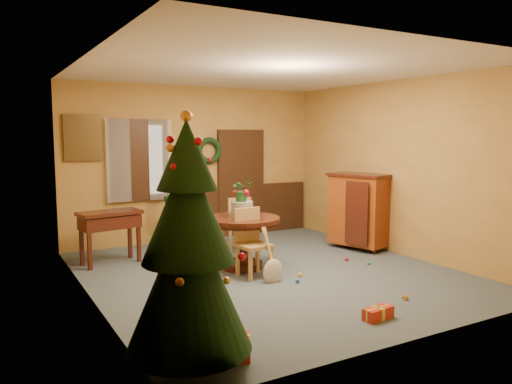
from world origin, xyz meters
TOP-DOWN VIEW (x-y plane):
  - room_envelope at (0.21, 2.70)m, footprint 5.50×5.50m
  - dining_table at (-0.23, 0.42)m, footprint 1.13×1.13m
  - urn at (-0.23, 0.42)m, footprint 0.33×0.33m
  - centerpiece_plant at (-0.23, 0.42)m, footprint 0.32×0.28m
  - chair_near at (-0.30, 0.01)m, footprint 0.44×0.44m
  - chair_far at (0.20, 1.41)m, footprint 0.44×0.44m
  - guitar at (-0.20, -0.42)m, footprint 0.39×0.52m
  - plant_stand at (-0.71, 2.17)m, footprint 0.28×0.28m
  - stand_plant at (-0.71, 2.17)m, footprint 0.29×0.25m
  - christmas_tree at (-2.15, -2.26)m, footprint 1.06×1.06m
  - writing_desk at (-1.88, 1.67)m, footprint 0.99×0.61m
  - sideboard at (2.15, 0.57)m, footprint 0.81×1.14m
  - gift_a at (-1.61, -1.01)m, footprint 0.38×0.33m
  - gift_b at (-1.70, -2.27)m, footprint 0.29×0.29m
  - gift_c at (-1.58, -1.74)m, footprint 0.26×0.28m
  - gift_d at (0.08, -2.15)m, footprint 0.38×0.19m
  - toy_a at (0.07, -0.61)m, footprint 0.09×0.09m
  - toy_b at (1.57, -0.37)m, footprint 0.06×0.06m
  - toy_c at (0.26, -0.40)m, footprint 0.09×0.09m
  - toy_d at (1.41, -0.02)m, footprint 0.06×0.06m
  - toy_e at (0.82, -1.84)m, footprint 0.09×0.08m

SIDE VIEW (x-z plane):
  - toy_a at x=0.07m, z-range 0.00..0.05m
  - toy_c at x=0.26m, z-range 0.00..0.05m
  - toy_e at x=0.82m, z-range 0.00..0.05m
  - toy_b at x=1.57m, z-range 0.00..0.06m
  - toy_d at x=1.41m, z-range 0.00..0.06m
  - gift_c at x=-1.58m, z-range 0.00..0.13m
  - gift_d at x=0.08m, z-range 0.00..0.13m
  - gift_a at x=-1.61m, z-range 0.00..0.17m
  - gift_b at x=-1.70m, z-range 0.00..0.22m
  - guitar at x=-0.20m, z-range 0.01..0.71m
  - plant_stand at x=-0.71m, z-range 0.09..0.82m
  - chair_far at x=0.20m, z-range 0.03..0.98m
  - chair_near at x=-0.30m, z-range 0.03..1.00m
  - dining_table at x=-0.23m, z-range 0.16..0.93m
  - writing_desk at x=-1.88m, z-range 0.21..1.04m
  - sideboard at x=2.15m, z-range 0.05..1.37m
  - urn at x=-0.23m, z-range 0.78..1.02m
  - stand_plant at x=-0.71m, z-range 0.73..1.19m
  - christmas_tree at x=-2.15m, z-range -0.06..2.14m
  - room_envelope at x=0.21m, z-range -1.63..3.87m
  - centerpiece_plant at x=-0.23m, z-range 1.02..1.37m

